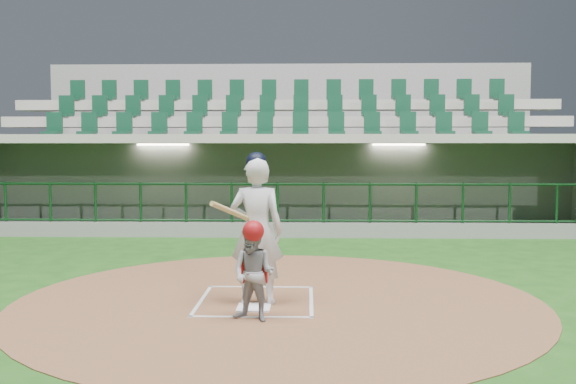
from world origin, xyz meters
The scene contains 8 objects.
ground centered at (0.00, 0.00, 0.00)m, with size 120.00×120.00×0.00m, color #1A4814.
dirt_circle centered at (0.30, -0.20, 0.01)m, with size 7.20×7.20×0.01m, color brown.
home_plate centered at (0.00, -0.70, 0.02)m, with size 0.43×0.43×0.02m, color white.
batter_box_chalk centered at (0.00, -0.30, 0.02)m, with size 1.55×1.80×0.01m.
dugout_structure centered at (0.13, 7.83, 0.96)m, with size 16.40×3.70×3.00m.
seating_deck centered at (0.00, 10.91, 1.42)m, with size 17.00×6.72×5.15m.
batter centered at (0.02, -0.44, 1.02)m, with size 0.91×0.90×2.03m.
catcher centered at (0.05, -1.28, 0.61)m, with size 0.68×0.62×1.22m.
Camera 1 is at (0.70, -8.90, 2.10)m, focal length 40.00 mm.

